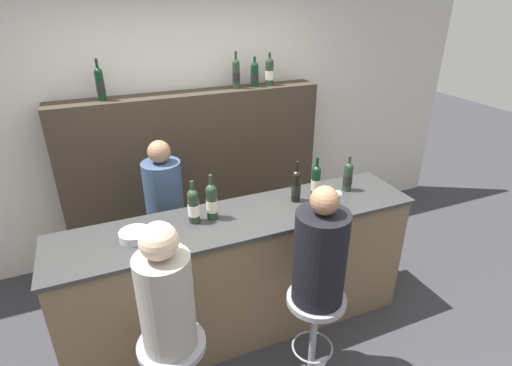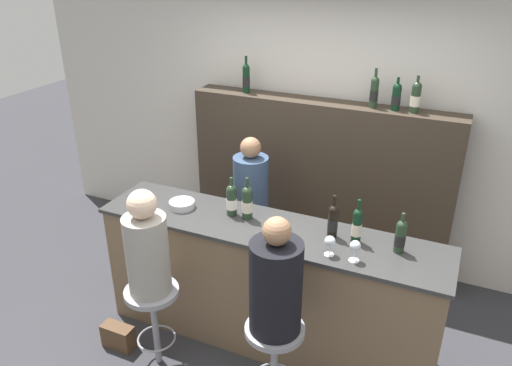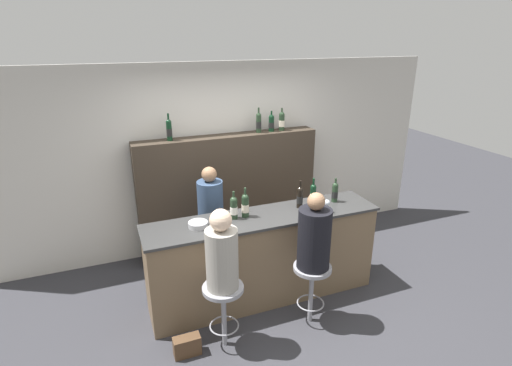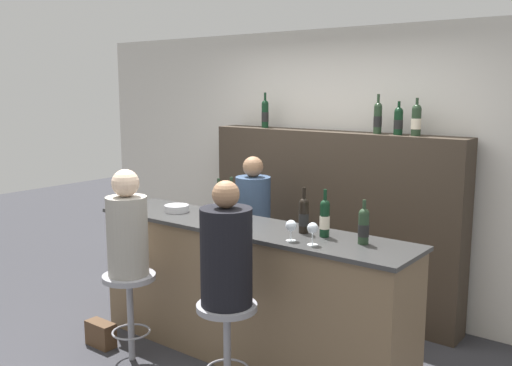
{
  "view_description": "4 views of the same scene",
  "coord_description": "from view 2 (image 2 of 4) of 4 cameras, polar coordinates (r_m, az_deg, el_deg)",
  "views": [
    {
      "loc": [
        -0.86,
        -2.03,
        2.5
      ],
      "look_at": [
        0.12,
        0.3,
        1.28
      ],
      "focal_mm": 28.0,
      "sensor_mm": 36.0,
      "label": 1
    },
    {
      "loc": [
        1.22,
        -2.66,
        2.91
      ],
      "look_at": [
        -0.05,
        0.18,
        1.43
      ],
      "focal_mm": 35.0,
      "sensor_mm": 36.0,
      "label": 2
    },
    {
      "loc": [
        -1.55,
        -3.39,
        2.91
      ],
      "look_at": [
        -0.13,
        0.18,
        1.48
      ],
      "focal_mm": 28.0,
      "sensor_mm": 36.0,
      "label": 3
    },
    {
      "loc": [
        2.59,
        -2.97,
        2.07
      ],
      "look_at": [
        0.14,
        0.21,
        1.39
      ],
      "focal_mm": 40.0,
      "sensor_mm": 36.0,
      "label": 4
    }
  ],
  "objects": [
    {
      "name": "bar_counter",
      "position": [
        3.97,
        1.25,
        -11.58
      ],
      "size": [
        2.65,
        0.58,
        1.05
      ],
      "color": "brown",
      "rests_on": "ground_plane"
    },
    {
      "name": "wine_bottle_counter_4",
      "position": [
        3.48,
        16.18,
        -5.84
      ],
      "size": [
        0.07,
        0.07,
        0.29
      ],
      "color": "#233823",
      "rests_on": "bar_counter"
    },
    {
      "name": "guest_seated_left",
      "position": [
        3.56,
        -12.38,
        -7.32
      ],
      "size": [
        0.3,
        0.3,
        0.8
      ],
      "color": "gray",
      "rests_on": "bar_stool_left"
    },
    {
      "name": "bar_stool_right",
      "position": [
        3.47,
        2.13,
        -17.92
      ],
      "size": [
        0.4,
        0.4,
        0.68
      ],
      "color": "gray",
      "rests_on": "ground_plane"
    },
    {
      "name": "wine_bottle_backbar_0",
      "position": [
        4.76,
        -1.13,
        11.92
      ],
      "size": [
        0.07,
        0.07,
        0.34
      ],
      "color": "black",
      "rests_on": "back_bar_cabinet"
    },
    {
      "name": "wine_bottle_backbar_2",
      "position": [
        4.38,
        15.74,
        9.5
      ],
      "size": [
        0.08,
        0.08,
        0.28
      ],
      "color": "black",
      "rests_on": "back_bar_cabinet"
    },
    {
      "name": "bartender",
      "position": [
        4.53,
        -0.58,
        -4.23
      ],
      "size": [
        0.31,
        0.31,
        1.47
      ],
      "color": "#334766",
      "rests_on": "ground_plane"
    },
    {
      "name": "metal_bowl",
      "position": [
        3.98,
        -8.46,
        -2.43
      ],
      "size": [
        0.2,
        0.2,
        0.06
      ],
      "color": "#B7B7BC",
      "rests_on": "bar_counter"
    },
    {
      "name": "ground_plane",
      "position": [
        4.13,
        -0.38,
        -19.49
      ],
      "size": [
        16.0,
        16.0,
        0.0
      ],
      "primitive_type": "plane",
      "color": "#333338"
    },
    {
      "name": "wall_back",
      "position": [
        4.85,
        8.23,
        5.67
      ],
      "size": [
        6.4,
        0.05,
        2.6
      ],
      "color": "beige",
      "rests_on": "ground_plane"
    },
    {
      "name": "wine_glass_0",
      "position": [
        3.36,
        8.44,
        -6.68
      ],
      "size": [
        0.07,
        0.07,
        0.14
      ],
      "color": "silver",
      "rests_on": "bar_counter"
    },
    {
      "name": "wine_glass_1",
      "position": [
        3.32,
        11.27,
        -7.14
      ],
      "size": [
        0.07,
        0.07,
        0.15
      ],
      "color": "silver",
      "rests_on": "bar_counter"
    },
    {
      "name": "bar_stool_left",
      "position": [
        3.84,
        -11.69,
        -13.54
      ],
      "size": [
        0.4,
        0.4,
        0.68
      ],
      "color": "gray",
      "rests_on": "ground_plane"
    },
    {
      "name": "guest_seated_right",
      "position": [
        3.15,
        2.28,
        -11.42
      ],
      "size": [
        0.34,
        0.34,
        0.81
      ],
      "color": "black",
      "rests_on": "bar_stool_right"
    },
    {
      "name": "wine_bottle_counter_3",
      "position": [
        3.51,
        11.46,
        -4.76
      ],
      "size": [
        0.07,
        0.07,
        0.33
      ],
      "color": "black",
      "rests_on": "bar_counter"
    },
    {
      "name": "wine_bottle_counter_2",
      "position": [
        3.54,
        8.78,
        -4.29
      ],
      "size": [
        0.07,
        0.07,
        0.33
      ],
      "color": "black",
      "rests_on": "bar_counter"
    },
    {
      "name": "wine_bottle_counter_0",
      "position": [
        3.8,
        -2.8,
        -1.93
      ],
      "size": [
        0.08,
        0.08,
        0.31
      ],
      "color": "#233823",
      "rests_on": "bar_counter"
    },
    {
      "name": "handbag",
      "position": [
        4.31,
        -15.46,
        -16.53
      ],
      "size": [
        0.26,
        0.12,
        0.2
      ],
      "color": "#513823",
      "rests_on": "ground_plane"
    },
    {
      "name": "wine_bottle_counter_1",
      "position": [
        3.74,
        -1.01,
        -2.22
      ],
      "size": [
        0.08,
        0.08,
        0.33
      ],
      "color": "#233823",
      "rests_on": "bar_counter"
    },
    {
      "name": "wine_bottle_backbar_1",
      "position": [
        4.4,
        13.35,
        10.12
      ],
      "size": [
        0.07,
        0.07,
        0.34
      ],
      "color": "#233823",
      "rests_on": "back_bar_cabinet"
    },
    {
      "name": "wine_bottle_backbar_3",
      "position": [
        4.35,
        17.78,
        9.35
      ],
      "size": [
        0.08,
        0.08,
        0.31
      ],
      "color": "#233823",
      "rests_on": "back_bar_cabinet"
    },
    {
      "name": "back_bar_cabinet",
      "position": [
        4.83,
        7.12,
        -0.34
      ],
      "size": [
        2.48,
        0.28,
        1.67
      ],
      "color": "#382D23",
      "rests_on": "ground_plane"
    }
  ]
}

